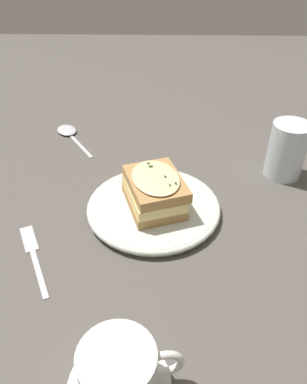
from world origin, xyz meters
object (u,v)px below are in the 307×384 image
(sandwich, at_px, (154,191))
(water_glass, at_px, (287,150))
(spoon, at_px, (68,132))
(dinner_plate, at_px, (154,207))
(teacup_with_saucer, at_px, (119,372))
(fork, at_px, (32,251))

(sandwich, distance_m, water_glass, 0.30)
(spoon, bearing_deg, dinner_plate, -87.34)
(dinner_plate, height_order, teacup_with_saucer, teacup_with_saucer)
(teacup_with_saucer, xyz_separation_m, fork, (0.22, 0.17, -0.03))
(sandwich, relative_size, water_glass, 1.24)
(fork, xyz_separation_m, spoon, (0.41, 0.02, 0.00))
(sandwich, distance_m, fork, 0.23)
(teacup_with_saucer, height_order, water_glass, water_glass)
(sandwich, bearing_deg, spoon, 36.72)
(water_glass, xyz_separation_m, fork, (-0.24, 0.47, -0.06))
(spoon, bearing_deg, fork, -120.58)
(teacup_with_saucer, relative_size, water_glass, 1.21)
(dinner_plate, height_order, sandwich, sandwich)
(teacup_with_saucer, xyz_separation_m, water_glass, (0.46, -0.31, 0.03))
(sandwich, relative_size, fork, 0.92)
(water_glass, height_order, spoon, water_glass)
(fork, bearing_deg, teacup_with_saucer, -78.58)
(dinner_plate, bearing_deg, water_glass, -64.15)
(teacup_with_saucer, distance_m, water_glass, 0.55)
(sandwich, height_order, fork, sandwich)
(spoon, bearing_deg, teacup_with_saucer, -106.86)
(fork, bearing_deg, spoon, 66.96)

